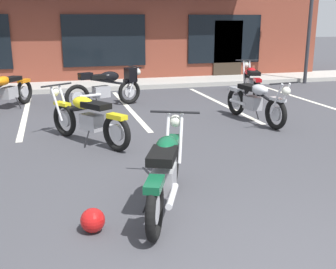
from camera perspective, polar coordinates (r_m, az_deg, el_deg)
The scene contains 11 objects.
ground_plane at distance 6.70m, azimuth 0.76°, elevation -3.17°, with size 80.00×80.00×0.00m, color #3D3D42.
sidewalk_kerb at distance 13.92m, azimuth -8.12°, elevation 6.81°, with size 22.00×1.80×0.14m, color #A8A59E.
brick_storefront_building at distance 17.54m, azimuth -10.11°, elevation 14.91°, with size 16.34×7.12×4.04m.
painted_stall_lines at distance 10.43m, azimuth -5.41°, elevation 3.61°, with size 9.94×4.80×0.01m.
motorcycle_foreground_classic at distance 4.82m, azimuth -0.32°, elevation -4.94°, with size 1.13×1.98×0.98m.
motorcycle_black_cruiser at distance 10.91m, azimuth -21.29°, elevation 5.60°, with size 1.31×1.89×0.98m.
motorcycle_silver_naked at distance 12.04m, azimuth 11.42°, elevation 7.20°, with size 0.90×2.06×0.98m.
motorcycle_blue_standard at distance 7.49m, azimuth -10.94°, elevation 2.26°, with size 1.40×1.84×0.98m.
motorcycle_green_cafe_racer at distance 9.10m, azimuth 11.89°, elevation 4.54°, with size 0.74×2.10×0.98m.
motorcycle_cream_vintage at distance 10.60m, azimuth -8.21°, elevation 6.60°, with size 2.03×1.02×0.98m.
helmet_on_pavement at distance 4.48m, azimuth -10.29°, elevation -11.50°, with size 0.26×0.26×0.26m.
Camera 1 is at (-1.80, -2.45, 2.15)m, focal length 44.44 mm.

